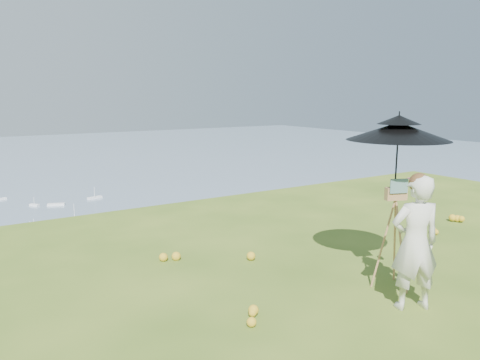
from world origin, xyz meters
TOP-DOWN VIEW (x-y plane):
  - shoreline_tier at (0.00, 75.00)m, footprint 170.00×28.00m
  - slope_trees at (0.00, 35.00)m, footprint 110.00×50.00m
  - harbor_town at (0.00, 75.00)m, footprint 110.00×22.00m
  - painter at (-1.35, 0.67)m, footprint 0.67×0.57m
  - field_easel at (-1.06, 1.20)m, footprint 0.69×0.69m
  - sun_umbrella at (-1.05, 1.23)m, footprint 1.62×1.62m
  - painter_cap at (-1.35, 0.67)m, footprint 0.27×0.30m

SIDE VIEW (x-z plane):
  - shoreline_tier at x=0.00m, z-range -40.00..-32.00m
  - harbor_town at x=0.00m, z-range -32.00..-27.00m
  - slope_trees at x=0.00m, z-range -18.00..-12.00m
  - field_easel at x=-1.06m, z-range 0.00..1.41m
  - painter at x=-1.35m, z-range 0.00..1.55m
  - painter_cap at x=-1.35m, z-range 1.46..1.56m
  - sun_umbrella at x=-1.05m, z-range 1.16..2.22m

